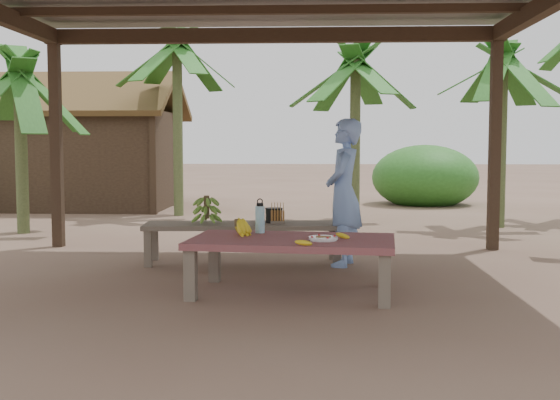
{
  "coord_description": "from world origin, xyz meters",
  "views": [
    {
      "loc": [
        0.51,
        -6.64,
        1.34
      ],
      "look_at": [
        0.2,
        0.07,
        0.8
      ],
      "focal_mm": 45.0,
      "sensor_mm": 36.0,
      "label": 1
    }
  ],
  "objects_px": {
    "plate": "(323,238)",
    "water_flask": "(260,218)",
    "work_table": "(292,245)",
    "bench": "(243,228)",
    "cooking_pot": "(274,216)",
    "woman": "(344,193)",
    "ripe_banana_bunch": "(236,226)"
  },
  "relations": [
    {
      "from": "woman",
      "to": "cooking_pot",
      "type": "bearing_deg",
      "value": -92.58
    },
    {
      "from": "work_table",
      "to": "ripe_banana_bunch",
      "type": "xyz_separation_m",
      "value": [
        -0.52,
        0.18,
        0.15
      ]
    },
    {
      "from": "water_flask",
      "to": "woman",
      "type": "bearing_deg",
      "value": 53.1
    },
    {
      "from": "bench",
      "to": "plate",
      "type": "height_order",
      "value": "plate"
    },
    {
      "from": "plate",
      "to": "work_table",
      "type": "bearing_deg",
      "value": 153.01
    },
    {
      "from": "ripe_banana_bunch",
      "to": "cooking_pot",
      "type": "distance_m",
      "value": 1.51
    },
    {
      "from": "bench",
      "to": "ripe_banana_bunch",
      "type": "xyz_separation_m",
      "value": [
        0.08,
        -1.4,
        0.19
      ]
    },
    {
      "from": "woman",
      "to": "plate",
      "type": "bearing_deg",
      "value": 2.91
    },
    {
      "from": "plate",
      "to": "cooking_pot",
      "type": "bearing_deg",
      "value": 106.37
    },
    {
      "from": "bench",
      "to": "water_flask",
      "type": "height_order",
      "value": "water_flask"
    },
    {
      "from": "work_table",
      "to": "plate",
      "type": "distance_m",
      "value": 0.32
    },
    {
      "from": "work_table",
      "to": "plate",
      "type": "relative_size",
      "value": 7.41
    },
    {
      "from": "work_table",
      "to": "cooking_pot",
      "type": "relative_size",
      "value": 10.09
    },
    {
      "from": "ripe_banana_bunch",
      "to": "woman",
      "type": "relative_size",
      "value": 0.17
    },
    {
      "from": "plate",
      "to": "water_flask",
      "type": "xyz_separation_m",
      "value": [
        -0.59,
        0.5,
        0.12
      ]
    },
    {
      "from": "ripe_banana_bunch",
      "to": "water_flask",
      "type": "relative_size",
      "value": 0.82
    },
    {
      "from": "plate",
      "to": "cooking_pot",
      "type": "height_order",
      "value": "cooking_pot"
    },
    {
      "from": "water_flask",
      "to": "woman",
      "type": "distance_m",
      "value": 1.4
    },
    {
      "from": "water_flask",
      "to": "bench",
      "type": "bearing_deg",
      "value": 102.91
    },
    {
      "from": "ripe_banana_bunch",
      "to": "woman",
      "type": "distance_m",
      "value": 1.67
    },
    {
      "from": "plate",
      "to": "ripe_banana_bunch",
      "type": "bearing_deg",
      "value": 158.06
    },
    {
      "from": "bench",
      "to": "woman",
      "type": "height_order",
      "value": "woman"
    },
    {
      "from": "bench",
      "to": "water_flask",
      "type": "xyz_separation_m",
      "value": [
        0.28,
        -1.23,
        0.24
      ]
    },
    {
      "from": "water_flask",
      "to": "woman",
      "type": "xyz_separation_m",
      "value": [
        0.84,
        1.11,
        0.17
      ]
    },
    {
      "from": "work_table",
      "to": "bench",
      "type": "relative_size",
      "value": 0.85
    },
    {
      "from": "water_flask",
      "to": "plate",
      "type": "bearing_deg",
      "value": -40.09
    },
    {
      "from": "water_flask",
      "to": "woman",
      "type": "height_order",
      "value": "woman"
    },
    {
      "from": "bench",
      "to": "woman",
      "type": "relative_size",
      "value": 1.39
    },
    {
      "from": "water_flask",
      "to": "cooking_pot",
      "type": "distance_m",
      "value": 1.32
    },
    {
      "from": "bench",
      "to": "cooking_pot",
      "type": "xyz_separation_m",
      "value": [
        0.34,
        0.09,
        0.14
      ]
    },
    {
      "from": "work_table",
      "to": "bench",
      "type": "xyz_separation_m",
      "value": [
        -0.6,
        1.58,
        -0.04
      ]
    },
    {
      "from": "plate",
      "to": "water_flask",
      "type": "distance_m",
      "value": 0.78
    }
  ]
}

